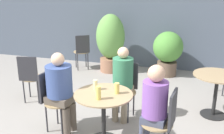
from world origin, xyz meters
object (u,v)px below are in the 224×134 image
object	(u,v)px
beer_glass_1	(117,88)
bistro_chair_3	(82,49)
seated_person_0	(154,102)
bistro_chair_1	(126,85)
cafe_table_near	(104,105)
beer_glass_2	(95,85)
cafe_table_far	(217,85)
bistro_chair_5	(30,75)
potted_plant_1	(168,51)
seated_person_1	(123,78)
potted_plant_0	(110,41)
bistro_chair_0	(165,118)
seated_person_2	(60,86)
beer_glass_0	(98,93)
bistro_chair_2	(53,96)

from	to	relation	value
beer_glass_1	bistro_chair_3	bearing A→B (deg)	121.00
seated_person_0	bistro_chair_1	bearing A→B (deg)	-140.55
cafe_table_near	beer_glass_2	world-z (taller)	beer_glass_2
cafe_table_far	bistro_chair_5	bearing A→B (deg)	-172.33
cafe_table_near	potted_plant_1	xyz separation A→B (m)	(0.57, 3.06, 0.05)
beer_glass_2	potted_plant_1	distance (m)	3.05
seated_person_1	beer_glass_1	world-z (taller)	seated_person_1
cafe_table_far	potted_plant_0	world-z (taller)	potted_plant_0
bistro_chair_0	beer_glass_1	bearing A→B (deg)	-97.01
beer_glass_1	beer_glass_2	size ratio (longest dim) A/B	1.04
cafe_table_near	beer_glass_2	distance (m)	0.30
bistro_chair_0	seated_person_0	xyz separation A→B (m)	(-0.15, 0.02, 0.18)
bistro_chair_0	beer_glass_2	world-z (taller)	bistro_chair_0
seated_person_2	beer_glass_0	xyz separation A→B (m)	(0.67, -0.27, 0.10)
cafe_table_far	bistro_chair_1	size ratio (longest dim) A/B	0.86
bistro_chair_1	cafe_table_near	bearing A→B (deg)	-90.00
seated_person_0	potted_plant_0	distance (m)	3.40
seated_person_2	bistro_chair_2	bearing A→B (deg)	90.00
seated_person_2	beer_glass_0	size ratio (longest dim) A/B	6.88
bistro_chair_1	bistro_chair_5	distance (m)	1.77
bistro_chair_5	beer_glass_1	distance (m)	2.00
cafe_table_near	bistro_chair_5	xyz separation A→B (m)	(-1.66, 0.81, -0.01)
potted_plant_0	potted_plant_1	xyz separation A→B (m)	(1.38, 0.09, -0.17)
bistro_chair_2	seated_person_2	distance (m)	0.23
seated_person_0	beer_glass_0	bearing A→B (deg)	-74.97
bistro_chair_0	bistro_chair_1	bearing A→B (deg)	-135.00
cafe_table_near	potted_plant_1	size ratio (longest dim) A/B	0.75
cafe_table_near	seated_person_1	distance (m)	0.70
potted_plant_0	bistro_chair_1	bearing A→B (deg)	-66.99
beer_glass_0	beer_glass_2	bearing A→B (deg)	117.01
bistro_chair_3	beer_glass_1	distance (m)	3.28
seated_person_1	seated_person_2	size ratio (longest dim) A/B	1.00
bistro_chair_0	bistro_chair_3	world-z (taller)	same
seated_person_0	seated_person_1	bearing A→B (deg)	-134.98
bistro_chair_1	seated_person_2	distance (m)	1.09
bistro_chair_3	seated_person_2	size ratio (longest dim) A/B	0.75
bistro_chair_5	beer_glass_0	distance (m)	1.95
seated_person_1	beer_glass_2	world-z (taller)	seated_person_1
seated_person_0	beer_glass_2	bearing A→B (deg)	-95.54
bistro_chair_3	beer_glass_0	xyz separation A→B (m)	(1.51, -3.05, 0.26)
bistro_chair_3	beer_glass_2	world-z (taller)	bistro_chair_3
bistro_chair_1	beer_glass_1	xyz separation A→B (m)	(0.06, -0.76, 0.25)
cafe_table_far	seated_person_1	world-z (taller)	seated_person_1
potted_plant_0	bistro_chair_5	bearing A→B (deg)	-111.61
cafe_table_far	beer_glass_2	world-z (taller)	beer_glass_2
cafe_table_far	bistro_chair_1	xyz separation A→B (m)	(-1.42, -0.41, -0.01)
seated_person_0	seated_person_2	size ratio (longest dim) A/B	1.00
potted_plant_0	seated_person_2	bearing A→B (deg)	-87.40
bistro_chair_3	bistro_chair_5	world-z (taller)	same
bistro_chair_3	beer_glass_2	xyz separation A→B (m)	(1.37, -2.76, 0.25)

